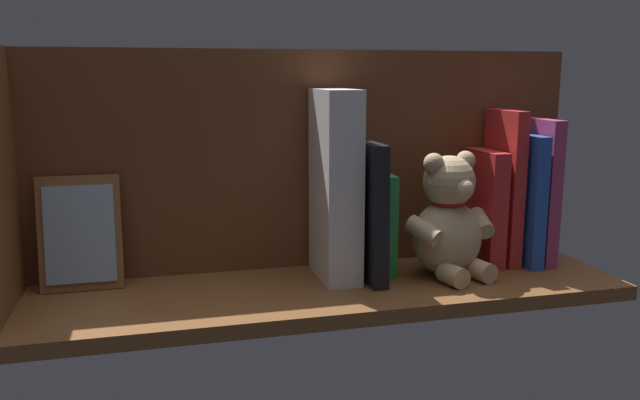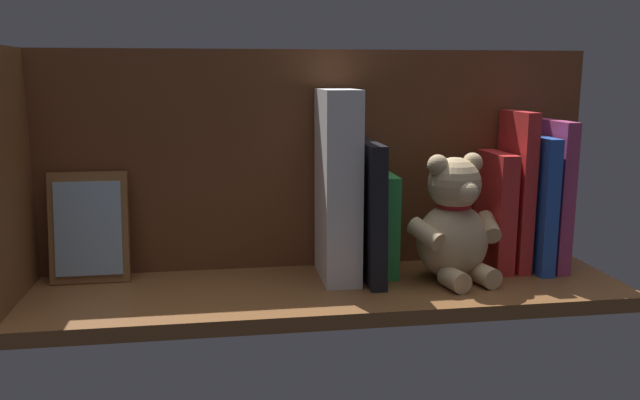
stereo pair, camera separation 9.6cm
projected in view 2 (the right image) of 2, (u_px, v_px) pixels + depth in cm
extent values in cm
cube|color=brown|center=(320.00, 291.00, 98.60)|extent=(93.04, 26.08, 2.20)
cube|color=brown|center=(310.00, 160.00, 105.43)|extent=(93.04, 1.50, 35.53)
cube|color=brown|center=(1.00, 177.00, 88.44)|extent=(2.40, 20.08, 35.53)
cube|color=#B23F72|center=(551.00, 195.00, 105.42)|extent=(2.24, 11.69, 24.38)
cube|color=blue|center=(534.00, 203.00, 104.90)|extent=(2.30, 12.35, 21.91)
cube|color=red|center=(515.00, 191.00, 104.91)|extent=(2.15, 10.65, 25.86)
cube|color=red|center=(495.00, 211.00, 105.06)|extent=(2.91, 10.66, 19.27)
ellipsoid|color=#D1B284|center=(452.00, 241.00, 100.29)|extent=(13.41, 12.52, 12.00)
sphere|color=#D1B284|center=(454.00, 184.00, 98.53)|extent=(8.25, 8.25, 8.25)
sphere|color=#D1B284|center=(472.00, 163.00, 99.06)|extent=(3.19, 3.19, 3.19)
sphere|color=#D1B284|center=(438.00, 165.00, 96.82)|extent=(3.19, 3.19, 3.19)
sphere|color=beige|center=(467.00, 192.00, 95.45)|extent=(3.19, 3.19, 3.19)
cylinder|color=#D1B284|center=(489.00, 227.00, 100.58)|extent=(3.50, 6.19, 4.44)
cylinder|color=#D1B284|center=(426.00, 234.00, 96.45)|extent=(5.57, 6.48, 4.44)
cylinder|color=#D1B284|center=(485.00, 275.00, 97.46)|extent=(4.12, 5.10, 3.19)
cylinder|color=#D1B284|center=(454.00, 280.00, 95.51)|extent=(4.12, 5.10, 3.19)
torus|color=red|center=(454.00, 205.00, 99.17)|extent=(6.57, 6.57, 0.94)
cube|color=green|center=(385.00, 224.00, 102.95)|extent=(2.51, 10.05, 16.17)
cube|color=black|center=(369.00, 211.00, 99.61)|extent=(2.78, 14.88, 21.59)
cube|color=white|center=(338.00, 186.00, 99.08)|extent=(5.46, 12.78, 29.46)
cube|color=brown|center=(89.00, 227.00, 98.80)|extent=(11.82, 4.12, 17.11)
cube|color=#99B7D1|center=(88.00, 228.00, 98.10)|extent=(9.93, 2.82, 14.26)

